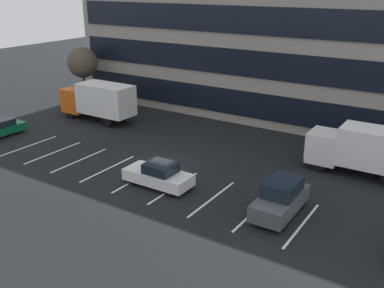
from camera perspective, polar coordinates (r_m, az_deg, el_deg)
ground_plane at (r=31.71m, az=-3.79°, el=-2.69°), size 120.00×120.00×0.00m
office_building at (r=45.15m, az=10.04°, el=13.44°), size 37.37×13.06×14.40m
lot_markings at (r=29.85m, az=-6.75°, el=-4.30°), size 22.54×5.40×0.01m
box_truck_white at (r=31.48m, az=21.21°, el=-0.58°), size 7.19×2.38×3.34m
box_truck_orange at (r=42.08m, az=-11.92°, el=5.57°), size 7.58×2.51×3.51m
sedan_forest at (r=40.65m, az=-23.20°, el=1.89°), size 1.63×3.90×1.40m
sedan_white at (r=28.28m, az=-4.29°, el=-3.99°), size 4.45×1.86×1.59m
suv_charcoal at (r=25.36m, az=11.30°, el=-6.81°), size 1.89×4.46×2.02m
bare_tree at (r=48.15m, az=-13.87°, el=10.08°), size 3.14×3.14×5.89m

